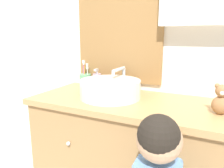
{
  "coord_description": "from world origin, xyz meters",
  "views": [
    {
      "loc": [
        0.47,
        -0.86,
        1.19
      ],
      "look_at": [
        -0.09,
        0.28,
        0.91
      ],
      "focal_mm": 35.0,
      "sensor_mm": 36.0,
      "label": 1
    }
  ],
  "objects": [
    {
      "name": "wall_back",
      "position": [
        0.01,
        0.62,
        1.27
      ],
      "size": [
        3.2,
        0.18,
        2.5
      ],
      "color": "silver",
      "rests_on": "ground_plane"
    },
    {
      "name": "teddy_bear",
      "position": [
        0.5,
        0.29,
        0.88
      ],
      "size": [
        0.08,
        0.07,
        0.15
      ],
      "color": "#9E7047",
      "rests_on": "vanity_counter"
    },
    {
      "name": "vanity_counter",
      "position": [
        0.0,
        0.33,
        0.41
      ],
      "size": [
        1.2,
        0.55,
        0.81
      ],
      "color": "#A37A4C",
      "rests_on": "ground_plane"
    },
    {
      "name": "sink_basin",
      "position": [
        -0.13,
        0.33,
        0.87
      ],
      "size": [
        0.38,
        0.43,
        0.17
      ],
      "color": "white",
      "rests_on": "vanity_counter"
    },
    {
      "name": "soap_dispenser",
      "position": [
        -0.34,
        0.52,
        0.86
      ],
      "size": [
        0.06,
        0.06,
        0.14
      ],
      "color": "#CCA3BC",
      "rests_on": "vanity_counter"
    },
    {
      "name": "toothbrush_holder",
      "position": [
        -0.44,
        0.52,
        0.86
      ],
      "size": [
        0.09,
        0.09,
        0.2
      ],
      "color": "#66B27F",
      "rests_on": "vanity_counter"
    }
  ]
}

